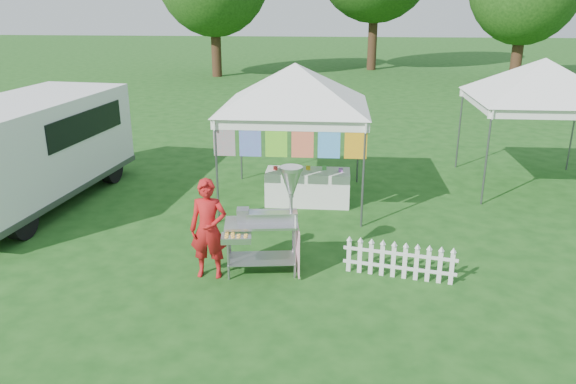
{
  "coord_description": "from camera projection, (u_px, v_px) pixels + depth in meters",
  "views": [
    {
      "loc": [
        0.86,
        -8.23,
        4.25
      ],
      "look_at": [
        0.08,
        0.86,
        1.1
      ],
      "focal_mm": 35.0,
      "sensor_mm": 36.0,
      "label": 1
    }
  ],
  "objects": [
    {
      "name": "canopy_main",
      "position": [
        295.0,
        63.0,
        11.52
      ],
      "size": [
        4.24,
        4.24,
        3.45
      ],
      "color": "#59595E",
      "rests_on": "ground"
    },
    {
      "name": "cargo_van",
      "position": [
        31.0,
        148.0,
        12.0
      ],
      "size": [
        2.75,
        5.64,
        2.26
      ],
      "rotation": [
        0.0,
        0.0,
        -0.11
      ],
      "color": "white",
      "rests_on": "ground"
    },
    {
      "name": "picket_fence",
      "position": [
        399.0,
        261.0,
        8.93
      ],
      "size": [
        1.77,
        0.38,
        0.56
      ],
      "rotation": [
        0.0,
        0.0,
        -0.2
      ],
      "color": "white",
      "rests_on": "ground"
    },
    {
      "name": "vendor",
      "position": [
        208.0,
        229.0,
        8.83
      ],
      "size": [
        0.6,
        0.4,
        1.63
      ],
      "primitive_type": "imported",
      "rotation": [
        0.0,
        0.0,
        0.01
      ],
      "color": "#AE1517",
      "rests_on": "ground"
    },
    {
      "name": "canopy_right",
      "position": [
        546.0,
        58.0,
        12.49
      ],
      "size": [
        4.24,
        4.24,
        3.45
      ],
      "color": "#59595E",
      "rests_on": "ground"
    },
    {
      "name": "display_table",
      "position": [
        308.0,
        187.0,
        12.16
      ],
      "size": [
        1.8,
        0.7,
        0.75
      ],
      "primitive_type": "cube",
      "color": "white",
      "rests_on": "ground"
    },
    {
      "name": "donut_cart",
      "position": [
        273.0,
        212.0,
        8.88
      ],
      "size": [
        1.28,
        1.02,
        1.78
      ],
      "rotation": [
        0.0,
        0.0,
        0.13
      ],
      "color": "gray",
      "rests_on": "ground"
    },
    {
      "name": "ground",
      "position": [
        279.0,
        272.0,
        9.2
      ],
      "size": [
        120.0,
        120.0,
        0.0
      ],
      "primitive_type": "plane",
      "color": "#174513",
      "rests_on": "ground"
    }
  ]
}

